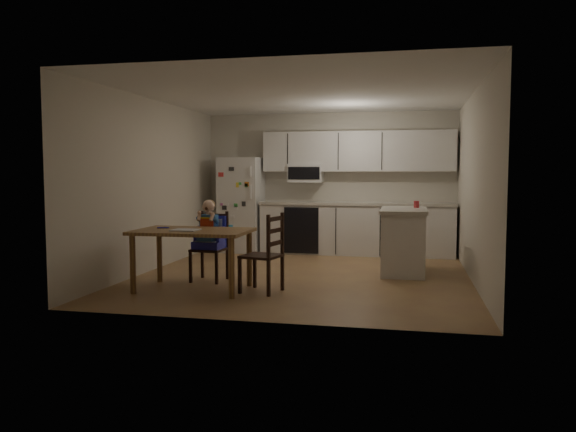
# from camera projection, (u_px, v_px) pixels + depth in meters

# --- Properties ---
(room) EXTENTS (4.52, 5.01, 2.51)m
(room) POSITION_uv_depth(u_px,v_px,m) (310.00, 185.00, 8.20)
(room) COLOR #885E40
(room) RESTS_ON ground
(refrigerator) EXTENTS (0.72, 0.70, 1.70)m
(refrigerator) POSITION_uv_depth(u_px,v_px,m) (241.00, 205.00, 10.18)
(refrigerator) COLOR silver
(refrigerator) RESTS_ON ground
(kitchen_run) EXTENTS (3.37, 0.62, 2.15)m
(kitchen_run) POSITION_uv_depth(u_px,v_px,m) (355.00, 204.00, 9.84)
(kitchen_run) COLOR silver
(kitchen_run) RESTS_ON ground
(kitchen_island) EXTENTS (0.65, 1.24, 0.92)m
(kitchen_island) POSITION_uv_depth(u_px,v_px,m) (403.00, 240.00, 8.04)
(kitchen_island) COLOR silver
(kitchen_island) RESTS_ON ground
(red_cup) EXTENTS (0.08, 0.08, 0.10)m
(red_cup) POSITION_uv_depth(u_px,v_px,m) (416.00, 204.00, 8.24)
(red_cup) COLOR #B5292E
(red_cup) RESTS_ON kitchen_island
(dining_table) EXTENTS (1.38, 0.89, 0.74)m
(dining_table) POSITION_uv_depth(u_px,v_px,m) (193.00, 238.00, 6.82)
(dining_table) COLOR brown
(dining_table) RESTS_ON ground
(napkin) EXTENTS (0.31, 0.27, 0.01)m
(napkin) POSITION_uv_depth(u_px,v_px,m) (186.00, 230.00, 6.73)
(napkin) COLOR #AAAAAF
(napkin) RESTS_ON dining_table
(toddler_spoon) EXTENTS (0.12, 0.06, 0.02)m
(toddler_spoon) POSITION_uv_depth(u_px,v_px,m) (162.00, 228.00, 7.00)
(toddler_spoon) COLOR #2729C0
(toddler_spoon) RESTS_ON dining_table
(chair_booster) EXTENTS (0.43, 0.43, 1.08)m
(chair_booster) POSITION_uv_depth(u_px,v_px,m) (210.00, 232.00, 7.42)
(chair_booster) COLOR black
(chair_booster) RESTS_ON ground
(chair_side) EXTENTS (0.50, 0.50, 0.95)m
(chair_side) POSITION_uv_depth(u_px,v_px,m) (268.00, 248.00, 6.66)
(chair_side) COLOR black
(chair_side) RESTS_ON ground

